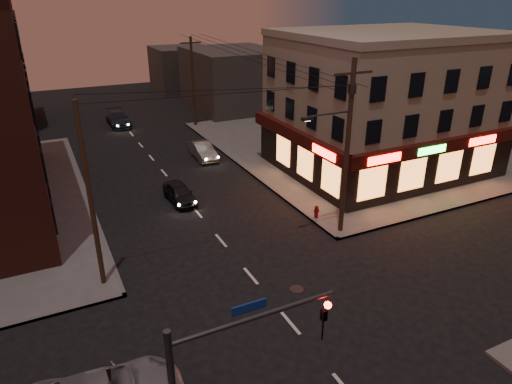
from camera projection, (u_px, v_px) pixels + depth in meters
ground at (290, 323)px, 19.82m from camera, size 120.00×120.00×0.00m
sidewalk_ne at (355, 145)px, 42.66m from camera, size 24.00×28.00×0.15m
pizza_building at (384, 103)px, 35.12m from camera, size 15.85×12.85×10.50m
bg_building_ne_a at (234, 79)px, 55.27m from camera, size 10.00×12.00×7.00m
bg_building_ne_b at (183, 68)px, 66.17m from camera, size 8.00×8.00×6.00m
utility_pole_main at (346, 140)px, 24.96m from camera, size 4.20×0.44×10.00m
utility_pole_far at (193, 82)px, 46.97m from camera, size 0.26×0.26×9.00m
utility_pole_west at (90, 199)px, 20.54m from camera, size 0.24×0.24×9.00m
sedan_near at (180, 193)px, 31.00m from camera, size 1.65×3.81×1.28m
sedan_mid at (203, 150)px, 39.18m from camera, size 1.62×4.28×1.39m
sedan_far at (118, 119)px, 48.78m from camera, size 2.07×5.07×1.47m
fire_hydrant at (316, 211)px, 28.58m from camera, size 0.36×0.36×0.83m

